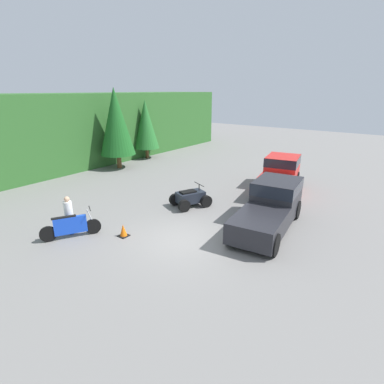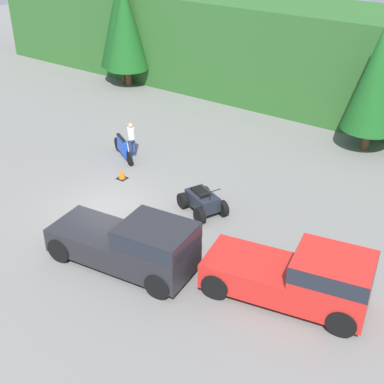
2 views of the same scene
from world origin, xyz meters
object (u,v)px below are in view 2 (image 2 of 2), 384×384
traffic_cone (122,174)px  quad_atv (202,201)px  pickup_truck_red (303,276)px  rider_person (131,138)px  dirt_bike (123,148)px  pickup_truck_second (135,244)px

traffic_cone → quad_atv: bearing=-2.7°
pickup_truck_red → quad_atv: pickup_truck_red is taller
pickup_truck_red → rider_person: (-11.33, 5.01, -0.11)m
pickup_truck_red → traffic_cone: (-10.14, 2.94, -0.78)m
pickup_truck_red → rider_person: 12.38m
quad_atv → rider_person: size_ratio=1.36×
rider_person → traffic_cone: (1.18, -2.06, -0.68)m
pickup_truck_red → dirt_bike: size_ratio=2.46×
pickup_truck_red → traffic_cone: 10.59m
pickup_truck_second → traffic_cone: 6.70m
traffic_cone → dirt_bike: bearing=130.0°
rider_person → traffic_cone: bearing=-39.3°
quad_atv → rider_person: (-5.72, 2.28, 0.46)m
quad_atv → traffic_cone: (-4.53, 0.21, -0.21)m
dirt_bike → rider_person: 0.62m
rider_person → traffic_cone: rider_person is taller
pickup_truck_second → rider_person: pickup_truck_second is taller
quad_atv → rider_person: rider_person is taller
pickup_truck_second → traffic_cone: pickup_truck_second is taller
quad_atv → pickup_truck_second: bearing=-62.5°
dirt_bike → rider_person: rider_person is taller
quad_atv → traffic_cone: bearing=-158.6°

